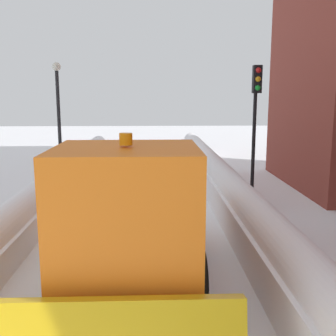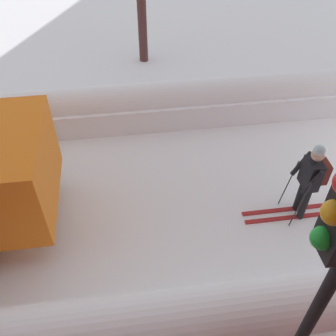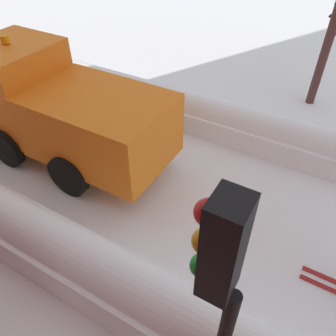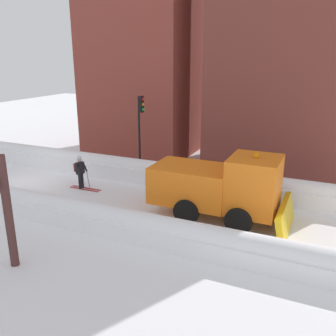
% 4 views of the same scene
% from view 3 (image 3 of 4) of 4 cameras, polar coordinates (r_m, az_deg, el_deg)
% --- Properties ---
extents(ground_plane, '(80.00, 80.00, 0.00)m').
position_cam_3_polar(ground_plane, '(9.38, -10.57, 0.46)').
color(ground_plane, white).
extents(snowbank_left, '(1.10, 36.00, 1.28)m').
position_cam_3_polar(snowbank_left, '(7.69, -25.02, -8.55)').
color(snowbank_left, white).
rests_on(snowbank_left, ground).
extents(snowbank_right, '(1.10, 36.00, 1.11)m').
position_cam_3_polar(snowbank_right, '(11.05, -1.21, 11.11)').
color(snowbank_right, white).
rests_on(snowbank_right, ground).
extents(plow_truck, '(3.20, 5.98, 3.12)m').
position_cam_3_polar(plow_truck, '(9.21, -17.93, 9.54)').
color(plow_truck, orange).
rests_on(plow_truck, ground).
extents(traffic_light_pole, '(0.28, 0.42, 4.64)m').
position_cam_3_polar(traffic_light_pole, '(3.03, 8.05, -24.36)').
color(traffic_light_pole, black).
rests_on(traffic_light_pole, ground).
extents(bare_tree_near, '(0.91, 0.92, 4.47)m').
position_cam_3_polar(bare_tree_near, '(12.28, 25.60, 18.47)').
color(bare_tree_near, '#4C2C2A').
rests_on(bare_tree_near, ground).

